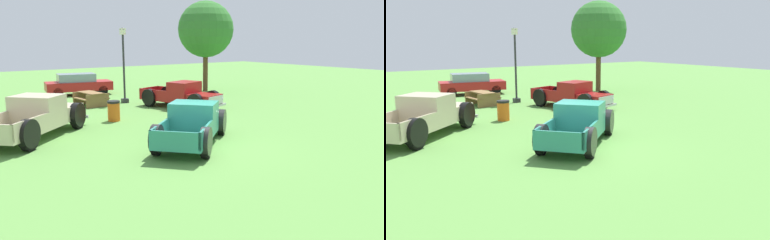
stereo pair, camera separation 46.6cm
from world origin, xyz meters
TOP-DOWN VIEW (x-y plane):
  - ground_plane at (0.00, 0.00)m, footprint 80.00×80.00m
  - pickup_truck_foreground at (0.39, 0.74)m, footprint 4.84×4.52m
  - pickup_truck_behind_left at (4.35, 6.93)m, footprint 3.07×5.09m
  - pickup_truck_behind_right at (-3.94, 5.13)m, footprint 5.15×4.97m
  - sedan_distant_a at (1.59, 15.73)m, footprint 4.60×2.56m
  - lamp_post_near at (2.58, 10.70)m, footprint 0.36×0.36m
  - picnic_table at (0.50, 10.85)m, footprint 1.65×1.94m
  - trash_can at (-0.33, 6.05)m, footprint 0.59×0.59m
  - oak_tree_east at (9.92, 12.24)m, footprint 4.00×4.00m

SIDE VIEW (x-z plane):
  - ground_plane at x=0.00m, z-range 0.00..0.00m
  - trash_can at x=-0.33m, z-range 0.00..0.95m
  - picnic_table at x=0.50m, z-range 0.10..0.88m
  - pickup_truck_behind_left at x=4.35m, z-range -0.03..1.44m
  - pickup_truck_foreground at x=0.39m, z-range -0.03..1.47m
  - sedan_distant_a at x=1.59m, z-range 0.04..1.49m
  - pickup_truck_behind_right at x=-3.94m, z-range -0.04..1.58m
  - lamp_post_near at x=2.58m, z-range 0.11..4.55m
  - oak_tree_east at x=9.92m, z-range 1.21..7.65m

